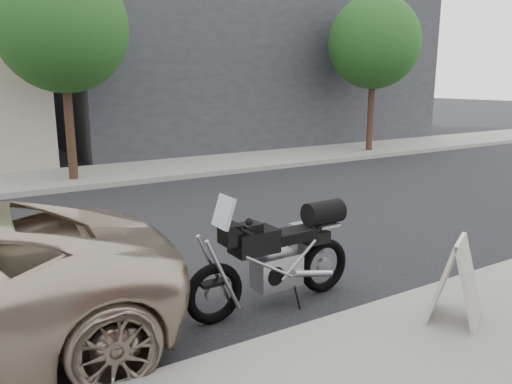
# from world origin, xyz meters

# --- Properties ---
(ground) EXTENTS (120.00, 120.00, 0.00)m
(ground) POSITION_xyz_m (0.00, 0.00, 0.00)
(ground) COLOR black
(ground) RESTS_ON ground
(far_sidewalk) EXTENTS (44.00, 3.00, 0.15)m
(far_sidewalk) POSITION_xyz_m (0.00, -6.50, 0.07)
(far_sidewalk) COLOR gray
(far_sidewalk) RESTS_ON ground
(far_building_dark) EXTENTS (16.00, 11.00, 7.00)m
(far_building_dark) POSITION_xyz_m (-7.00, -13.50, 3.50)
(far_building_dark) COLOR #2B2A30
(far_building_dark) RESTS_ON ground
(street_tree_left) EXTENTS (3.40, 3.40, 5.70)m
(street_tree_left) POSITION_xyz_m (-9.00, -6.00, 4.14)
(street_tree_left) COLOR #3C261B
(street_tree_left) RESTS_ON far_sidewalk
(street_tree_mid) EXTENTS (3.40, 3.40, 5.70)m
(street_tree_mid) POSITION_xyz_m (2.00, -6.00, 4.14)
(street_tree_mid) COLOR #3C261B
(street_tree_mid) RESTS_ON far_sidewalk
(motorcycle) EXTENTS (2.42, 0.81, 1.53)m
(motorcycle) POSITION_xyz_m (1.33, 3.16, 0.66)
(motorcycle) COLOR black
(motorcycle) RESTS_ON ground
(sandwich_sign) EXTENTS (0.78, 0.76, 0.95)m
(sandwich_sign) POSITION_xyz_m (0.08, 4.80, 0.63)
(sandwich_sign) COLOR beige
(sandwich_sign) RESTS_ON near_sidewalk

